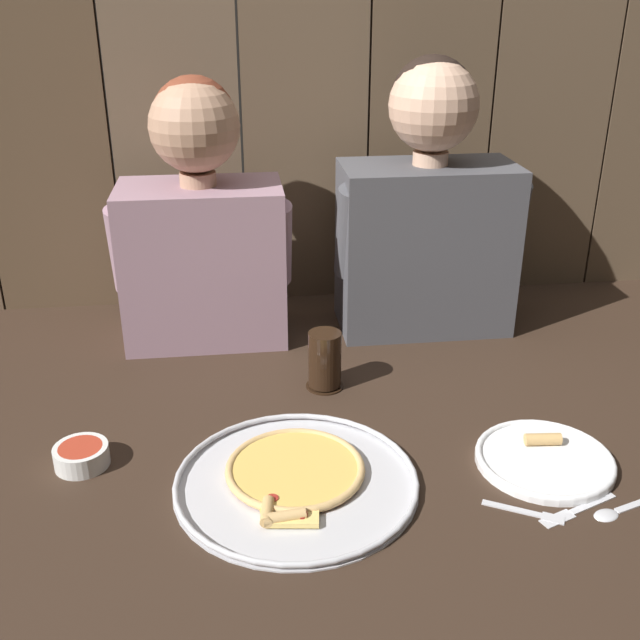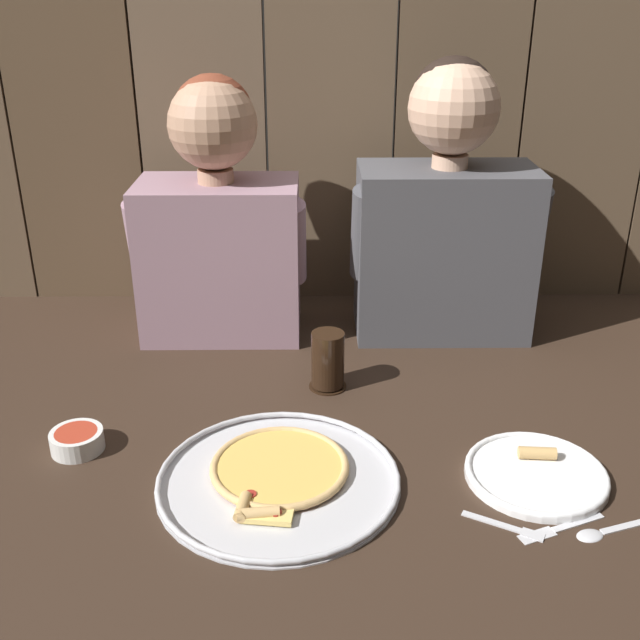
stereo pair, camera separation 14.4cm
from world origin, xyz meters
name	(u,v)px [view 2 (the right image)]	position (x,y,z in m)	size (l,w,h in m)	color
ground_plane	(337,427)	(0.00, 0.00, 0.00)	(3.20, 3.20, 0.00)	#332319
pizza_tray	(278,476)	(-0.11, -0.17, 0.01)	(0.41, 0.41, 0.03)	silver
dinner_plate	(536,473)	(0.34, -0.16, 0.01)	(0.24, 0.24, 0.03)	white
drinking_glass	(328,361)	(-0.01, 0.16, 0.06)	(0.08, 0.08, 0.12)	black
dipping_bowl	(77,440)	(-0.47, -0.07, 0.02)	(0.10, 0.10, 0.04)	white
table_fork	(507,526)	(0.26, -0.29, 0.00)	(0.12, 0.08, 0.01)	silver
table_knife	(562,527)	(0.34, -0.29, 0.00)	(0.15, 0.07, 0.01)	silver
table_spoon	(602,531)	(0.40, -0.30, 0.00)	(0.14, 0.06, 0.01)	silver
diner_left	(218,219)	(-0.26, 0.44, 0.28)	(0.40, 0.22, 0.60)	gray
diner_right	(446,212)	(0.26, 0.44, 0.30)	(0.44, 0.21, 0.63)	#4C4C51
wooden_backdrop_wall	(331,45)	(0.00, 0.67, 0.64)	(2.19, 0.03, 1.27)	brown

